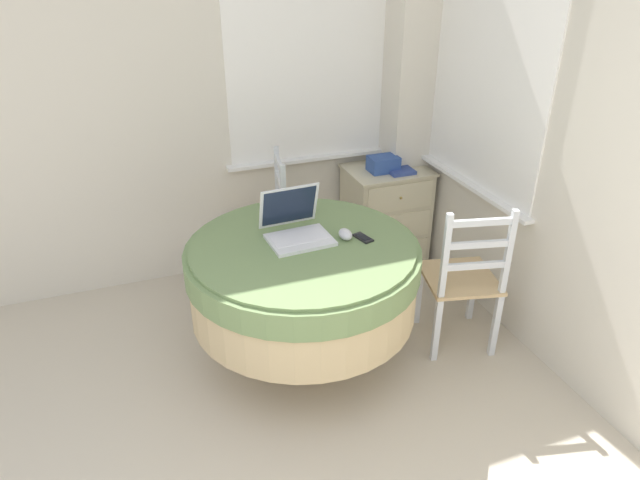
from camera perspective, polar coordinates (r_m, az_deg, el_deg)
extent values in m
cube|color=beige|center=(3.78, -21.96, 12.65)|extent=(4.40, 0.06, 2.55)
cube|color=white|center=(3.91, -1.30, 18.27)|extent=(1.10, 0.01, 1.42)
cube|color=white|center=(4.07, -1.05, 8.14)|extent=(1.18, 0.07, 0.02)
cube|color=white|center=(3.57, 16.54, 16.23)|extent=(0.01, 1.10, 1.42)
cube|color=white|center=(3.75, 14.69, 5.43)|extent=(0.07, 1.18, 0.02)
cube|color=beige|center=(4.11, 8.86, 15.38)|extent=(0.28, 0.28, 2.55)
cylinder|color=#4C3D2D|center=(3.34, -1.55, -11.78)|extent=(0.36, 0.36, 0.03)
cylinder|color=#4C3D2D|center=(3.11, -1.64, -6.50)|extent=(0.11, 0.11, 0.72)
cylinder|color=tan|center=(3.02, -1.69, -3.93)|extent=(1.19, 1.19, 0.39)
cylinder|color=#6B8451|center=(2.96, -1.72, -1.88)|extent=(1.22, 1.22, 0.14)
cylinder|color=#6B8451|center=(2.92, -1.74, -0.56)|extent=(1.16, 1.16, 0.02)
cube|color=silver|center=(2.94, -2.00, 0.01)|extent=(0.33, 0.26, 0.02)
cube|color=silver|center=(2.95, -2.11, 0.31)|extent=(0.29, 0.16, 0.00)
cube|color=silver|center=(3.01, -3.14, 3.43)|extent=(0.32, 0.09, 0.24)
cube|color=#192338|center=(3.01, -3.11, 3.42)|extent=(0.29, 0.08, 0.21)
ellipsoid|color=silver|center=(2.96, 2.56, 0.58)|extent=(0.07, 0.10, 0.05)
cube|color=black|center=(2.97, 4.32, 0.22)|extent=(0.08, 0.13, 0.01)
cube|color=black|center=(2.97, 4.33, 0.32)|extent=(0.06, 0.09, 0.00)
cube|color=tan|center=(3.85, -6.53, 1.18)|extent=(0.48, 0.46, 0.02)
cube|color=silver|center=(4.10, -9.09, -0.67)|extent=(0.04, 0.04, 0.41)
cube|color=silver|center=(3.80, -8.88, -3.14)|extent=(0.04, 0.04, 0.41)
cube|color=silver|center=(4.12, -4.05, -0.24)|extent=(0.04, 0.04, 0.41)
cube|color=silver|center=(3.82, -3.43, -2.66)|extent=(0.04, 0.04, 0.41)
cube|color=silver|center=(3.92, -4.28, 5.88)|extent=(0.04, 0.04, 0.49)
cube|color=silver|center=(3.60, -3.65, 3.83)|extent=(0.04, 0.04, 0.49)
cube|color=silver|center=(3.69, -4.07, 7.57)|extent=(0.08, 0.34, 0.04)
cube|color=silver|center=(3.73, -4.01, 5.73)|extent=(0.08, 0.34, 0.04)
cube|color=silver|center=(3.78, -3.94, 3.94)|extent=(0.08, 0.34, 0.04)
cube|color=tan|center=(3.37, 13.79, -3.68)|extent=(0.48, 0.49, 0.02)
cube|color=silver|center=(3.69, 15.00, -4.87)|extent=(0.04, 0.04, 0.41)
cube|color=silver|center=(3.58, 9.82, -5.35)|extent=(0.04, 0.04, 0.41)
cube|color=silver|center=(3.42, 17.14, -8.12)|extent=(0.04, 0.04, 0.41)
cube|color=silver|center=(3.30, 11.58, -8.78)|extent=(0.04, 0.04, 0.41)
cube|color=silver|center=(3.17, 18.33, -1.17)|extent=(0.04, 0.04, 0.49)
cube|color=silver|center=(3.04, 12.42, -1.61)|extent=(0.04, 0.04, 0.49)
cube|color=silver|center=(3.02, 15.88, 1.71)|extent=(0.34, 0.10, 0.04)
cube|color=silver|center=(3.08, 15.57, -0.43)|extent=(0.34, 0.10, 0.04)
cube|color=silver|center=(3.14, 15.28, -2.49)|extent=(0.34, 0.10, 0.04)
cube|color=beige|center=(4.24, 6.52, 2.53)|extent=(0.56, 0.42, 0.68)
cube|color=beige|center=(4.10, 6.78, 6.95)|extent=(0.58, 0.44, 0.02)
cube|color=beige|center=(3.97, 8.05, 4.23)|extent=(0.49, 0.01, 0.19)
sphere|color=olive|center=(3.97, 8.11, 4.19)|extent=(0.02, 0.02, 0.02)
cube|color=beige|center=(4.07, 7.84, 1.31)|extent=(0.49, 0.01, 0.19)
sphere|color=olive|center=(4.06, 7.89, 1.26)|extent=(0.02, 0.02, 0.02)
cube|color=beige|center=(4.17, 7.64, -1.48)|extent=(0.49, 0.01, 0.19)
sphere|color=olive|center=(4.17, 7.69, -1.53)|extent=(0.02, 0.02, 0.02)
cube|color=#2D4C93|center=(4.04, 6.35, 7.58)|extent=(0.20, 0.15, 0.11)
cube|color=#33478C|center=(4.06, 7.90, 6.97)|extent=(0.18, 0.20, 0.02)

